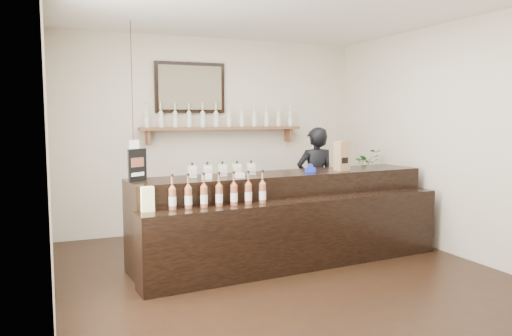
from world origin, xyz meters
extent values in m
plane|color=black|center=(0.00, 0.00, 0.00)|extent=(5.00, 5.00, 0.00)
plane|color=beige|center=(0.00, 2.50, 1.40)|extent=(4.50, 0.00, 4.50)
plane|color=beige|center=(0.00, -2.50, 1.40)|extent=(4.50, 0.00, 4.50)
plane|color=beige|center=(-2.25, 0.00, 1.40)|extent=(0.00, 5.00, 5.00)
plane|color=beige|center=(2.25, 0.00, 1.40)|extent=(0.00, 5.00, 5.00)
plane|color=white|center=(0.00, 0.00, 2.80)|extent=(5.00, 5.00, 0.00)
cube|color=brown|center=(0.10, 2.37, 1.50)|extent=(2.40, 0.25, 0.04)
cube|color=brown|center=(-0.98, 2.40, 1.38)|extent=(0.04, 0.20, 0.20)
cube|color=brown|center=(1.18, 2.40, 1.38)|extent=(0.04, 0.20, 0.20)
cube|color=black|center=(-0.35, 2.47, 2.08)|extent=(1.02, 0.04, 0.72)
cube|color=#4D4331|center=(-0.35, 2.44, 2.08)|extent=(0.92, 0.01, 0.62)
cube|color=white|center=(-1.30, 1.60, 1.25)|extent=(0.12, 0.12, 0.28)
cylinder|color=black|center=(-1.30, 1.60, 2.09)|extent=(0.01, 0.01, 1.41)
cylinder|color=beige|center=(-1.00, 2.37, 1.62)|extent=(0.07, 0.07, 0.20)
cone|color=beige|center=(-1.00, 2.37, 1.75)|extent=(0.07, 0.07, 0.05)
cylinder|color=beige|center=(-1.00, 2.37, 1.81)|extent=(0.02, 0.02, 0.07)
cylinder|color=#EDA145|center=(-1.00, 2.37, 1.86)|extent=(0.03, 0.03, 0.02)
cylinder|color=white|center=(-1.00, 2.37, 1.60)|extent=(0.07, 0.07, 0.09)
cylinder|color=beige|center=(-0.80, 2.37, 1.62)|extent=(0.07, 0.07, 0.20)
cone|color=beige|center=(-0.80, 2.37, 1.75)|extent=(0.07, 0.07, 0.05)
cylinder|color=beige|center=(-0.80, 2.37, 1.81)|extent=(0.02, 0.02, 0.07)
cylinder|color=#EDA145|center=(-0.80, 2.37, 1.86)|extent=(0.03, 0.03, 0.02)
cylinder|color=white|center=(-0.80, 2.37, 1.60)|extent=(0.07, 0.07, 0.09)
cylinder|color=beige|center=(-0.60, 2.37, 1.62)|extent=(0.07, 0.07, 0.20)
cone|color=beige|center=(-0.60, 2.37, 1.75)|extent=(0.07, 0.07, 0.05)
cylinder|color=beige|center=(-0.60, 2.37, 1.81)|extent=(0.02, 0.02, 0.07)
cylinder|color=#EDA145|center=(-0.60, 2.37, 1.86)|extent=(0.03, 0.03, 0.02)
cylinder|color=white|center=(-0.60, 2.37, 1.60)|extent=(0.07, 0.07, 0.09)
cylinder|color=beige|center=(-0.40, 2.37, 1.62)|extent=(0.07, 0.07, 0.20)
cone|color=beige|center=(-0.40, 2.37, 1.75)|extent=(0.07, 0.07, 0.05)
cylinder|color=beige|center=(-0.40, 2.37, 1.81)|extent=(0.02, 0.02, 0.07)
cylinder|color=#EDA145|center=(-0.40, 2.37, 1.86)|extent=(0.03, 0.03, 0.02)
cylinder|color=white|center=(-0.40, 2.37, 1.60)|extent=(0.07, 0.07, 0.09)
cylinder|color=beige|center=(-0.20, 2.37, 1.62)|extent=(0.07, 0.07, 0.20)
cone|color=beige|center=(-0.20, 2.37, 1.75)|extent=(0.07, 0.07, 0.05)
cylinder|color=beige|center=(-0.20, 2.37, 1.81)|extent=(0.02, 0.02, 0.07)
cylinder|color=#EDA145|center=(-0.20, 2.37, 1.86)|extent=(0.03, 0.03, 0.02)
cylinder|color=white|center=(-0.20, 2.37, 1.60)|extent=(0.07, 0.07, 0.09)
cylinder|color=beige|center=(0.00, 2.37, 1.62)|extent=(0.07, 0.07, 0.20)
cone|color=beige|center=(0.00, 2.37, 1.75)|extent=(0.07, 0.07, 0.05)
cylinder|color=beige|center=(0.00, 2.37, 1.81)|extent=(0.02, 0.02, 0.07)
cylinder|color=#EDA145|center=(0.00, 2.37, 1.86)|extent=(0.03, 0.03, 0.02)
cylinder|color=white|center=(0.00, 2.37, 1.60)|extent=(0.07, 0.07, 0.09)
cylinder|color=beige|center=(0.20, 2.37, 1.62)|extent=(0.07, 0.07, 0.20)
cone|color=beige|center=(0.20, 2.37, 1.75)|extent=(0.07, 0.07, 0.05)
cylinder|color=beige|center=(0.20, 2.37, 1.81)|extent=(0.02, 0.02, 0.07)
cylinder|color=#EDA145|center=(0.20, 2.37, 1.86)|extent=(0.03, 0.03, 0.02)
cylinder|color=white|center=(0.20, 2.37, 1.60)|extent=(0.07, 0.07, 0.09)
cylinder|color=beige|center=(0.40, 2.37, 1.62)|extent=(0.07, 0.07, 0.20)
cone|color=beige|center=(0.40, 2.37, 1.75)|extent=(0.07, 0.07, 0.05)
cylinder|color=beige|center=(0.40, 2.37, 1.81)|extent=(0.02, 0.02, 0.07)
cylinder|color=#EDA145|center=(0.40, 2.37, 1.86)|extent=(0.03, 0.03, 0.02)
cylinder|color=white|center=(0.40, 2.37, 1.60)|extent=(0.07, 0.07, 0.09)
cylinder|color=beige|center=(0.60, 2.37, 1.62)|extent=(0.07, 0.07, 0.20)
cone|color=beige|center=(0.60, 2.37, 1.75)|extent=(0.07, 0.07, 0.05)
cylinder|color=beige|center=(0.60, 2.37, 1.81)|extent=(0.02, 0.02, 0.07)
cylinder|color=#EDA145|center=(0.60, 2.37, 1.86)|extent=(0.03, 0.03, 0.02)
cylinder|color=white|center=(0.60, 2.37, 1.60)|extent=(0.07, 0.07, 0.09)
cylinder|color=beige|center=(0.80, 2.37, 1.62)|extent=(0.07, 0.07, 0.20)
cone|color=beige|center=(0.80, 2.37, 1.75)|extent=(0.07, 0.07, 0.05)
cylinder|color=beige|center=(0.80, 2.37, 1.81)|extent=(0.02, 0.02, 0.07)
cylinder|color=#EDA145|center=(0.80, 2.37, 1.86)|extent=(0.03, 0.03, 0.02)
cylinder|color=white|center=(0.80, 2.37, 1.60)|extent=(0.07, 0.07, 0.09)
cylinder|color=beige|center=(1.00, 2.37, 1.62)|extent=(0.07, 0.07, 0.20)
cone|color=beige|center=(1.00, 2.37, 1.75)|extent=(0.07, 0.07, 0.05)
cylinder|color=beige|center=(1.00, 2.37, 1.81)|extent=(0.02, 0.02, 0.07)
cylinder|color=#EDA145|center=(1.00, 2.37, 1.86)|extent=(0.03, 0.03, 0.02)
cylinder|color=white|center=(1.00, 2.37, 1.60)|extent=(0.07, 0.07, 0.09)
cylinder|color=beige|center=(1.20, 2.37, 1.62)|extent=(0.07, 0.07, 0.20)
cone|color=beige|center=(1.20, 2.37, 1.75)|extent=(0.07, 0.07, 0.05)
cylinder|color=beige|center=(1.20, 2.37, 1.81)|extent=(0.02, 0.02, 0.07)
cylinder|color=#EDA145|center=(1.20, 2.37, 1.86)|extent=(0.03, 0.03, 0.02)
cylinder|color=white|center=(1.20, 2.37, 1.60)|extent=(0.07, 0.07, 0.09)
cube|color=black|center=(0.29, 0.70, 0.51)|extent=(3.66, 0.93, 1.01)
cube|color=black|center=(0.29, 0.22, 0.38)|extent=(3.64, 0.61, 0.77)
cube|color=white|center=(-0.72, 0.47, 1.04)|extent=(0.10, 0.04, 0.05)
cube|color=white|center=(-0.35, 0.47, 1.04)|extent=(0.10, 0.04, 0.05)
cube|color=#F2EF94|center=(-1.39, 0.22, 0.83)|extent=(0.12, 0.12, 0.12)
cube|color=#F2EF94|center=(-1.39, 0.22, 0.95)|extent=(0.12, 0.12, 0.12)
cube|color=beige|center=(-0.83, 0.65, 1.08)|extent=(0.08, 0.08, 0.13)
cube|color=#D6A6A9|center=(-0.83, 0.60, 1.08)|extent=(0.07, 0.00, 0.06)
cylinder|color=black|center=(-0.83, 0.65, 1.17)|extent=(0.02, 0.02, 0.03)
cube|color=beige|center=(-0.66, 0.65, 1.08)|extent=(0.08, 0.08, 0.13)
cube|color=#D6A6A9|center=(-0.66, 0.60, 1.08)|extent=(0.07, 0.00, 0.06)
cylinder|color=black|center=(-0.66, 0.65, 1.17)|extent=(0.02, 0.02, 0.03)
cube|color=beige|center=(-0.49, 0.65, 1.08)|extent=(0.08, 0.08, 0.13)
cube|color=#D6A6A9|center=(-0.49, 0.60, 1.08)|extent=(0.07, 0.00, 0.06)
cylinder|color=black|center=(-0.49, 0.65, 1.17)|extent=(0.02, 0.02, 0.03)
cube|color=beige|center=(-0.32, 0.65, 1.08)|extent=(0.08, 0.08, 0.13)
cube|color=#D6A6A9|center=(-0.32, 0.60, 1.08)|extent=(0.07, 0.00, 0.06)
cylinder|color=black|center=(-0.32, 0.65, 1.17)|extent=(0.02, 0.02, 0.03)
cube|color=beige|center=(-0.15, 0.65, 1.08)|extent=(0.08, 0.08, 0.13)
cube|color=#D6A6A9|center=(-0.15, 0.60, 1.08)|extent=(0.07, 0.00, 0.06)
cylinder|color=black|center=(-0.15, 0.65, 1.17)|extent=(0.02, 0.02, 0.03)
cylinder|color=brown|center=(-1.15, 0.22, 0.87)|extent=(0.07, 0.07, 0.20)
cone|color=brown|center=(-1.15, 0.22, 1.00)|extent=(0.07, 0.07, 0.05)
cylinder|color=brown|center=(-1.15, 0.22, 1.06)|extent=(0.02, 0.02, 0.07)
cylinder|color=black|center=(-1.15, 0.22, 1.10)|extent=(0.03, 0.03, 0.02)
cylinder|color=white|center=(-1.15, 0.22, 0.85)|extent=(0.07, 0.07, 0.09)
cylinder|color=brown|center=(-0.99, 0.22, 0.87)|extent=(0.07, 0.07, 0.20)
cone|color=brown|center=(-0.99, 0.22, 1.00)|extent=(0.07, 0.07, 0.05)
cylinder|color=brown|center=(-0.99, 0.22, 1.06)|extent=(0.02, 0.02, 0.07)
cylinder|color=black|center=(-0.99, 0.22, 1.10)|extent=(0.03, 0.03, 0.02)
cylinder|color=white|center=(-0.99, 0.22, 0.85)|extent=(0.07, 0.07, 0.09)
cylinder|color=brown|center=(-0.83, 0.22, 0.87)|extent=(0.07, 0.07, 0.20)
cone|color=brown|center=(-0.83, 0.22, 1.00)|extent=(0.07, 0.07, 0.05)
cylinder|color=brown|center=(-0.83, 0.22, 1.06)|extent=(0.02, 0.02, 0.07)
cylinder|color=black|center=(-0.83, 0.22, 1.10)|extent=(0.03, 0.03, 0.02)
cylinder|color=white|center=(-0.83, 0.22, 0.85)|extent=(0.07, 0.07, 0.09)
cylinder|color=brown|center=(-0.67, 0.22, 0.87)|extent=(0.07, 0.07, 0.20)
cone|color=brown|center=(-0.67, 0.22, 1.00)|extent=(0.07, 0.07, 0.05)
cylinder|color=brown|center=(-0.67, 0.22, 1.06)|extent=(0.02, 0.02, 0.07)
cylinder|color=black|center=(-0.67, 0.22, 1.10)|extent=(0.03, 0.03, 0.02)
cylinder|color=white|center=(-0.67, 0.22, 0.85)|extent=(0.07, 0.07, 0.09)
cylinder|color=brown|center=(-0.51, 0.22, 0.87)|extent=(0.07, 0.07, 0.20)
cone|color=brown|center=(-0.51, 0.22, 1.00)|extent=(0.07, 0.07, 0.05)
cylinder|color=brown|center=(-0.51, 0.22, 1.06)|extent=(0.02, 0.02, 0.07)
cylinder|color=black|center=(-0.51, 0.22, 1.10)|extent=(0.03, 0.03, 0.02)
cylinder|color=white|center=(-0.51, 0.22, 0.85)|extent=(0.07, 0.07, 0.09)
cylinder|color=brown|center=(-0.35, 0.22, 0.87)|extent=(0.07, 0.07, 0.20)
cone|color=brown|center=(-0.35, 0.22, 1.00)|extent=(0.07, 0.07, 0.05)
cylinder|color=brown|center=(-0.35, 0.22, 1.06)|extent=(0.02, 0.02, 0.07)
cylinder|color=black|center=(-0.35, 0.22, 1.10)|extent=(0.03, 0.03, 0.02)
cylinder|color=white|center=(-0.35, 0.22, 0.85)|extent=(0.07, 0.07, 0.09)
cylinder|color=brown|center=(-0.19, 0.22, 0.87)|extent=(0.07, 0.07, 0.20)
cone|color=brown|center=(-0.19, 0.22, 1.00)|extent=(0.07, 0.07, 0.05)
cylinder|color=brown|center=(-0.19, 0.22, 1.06)|extent=(0.02, 0.02, 0.07)
cylinder|color=black|center=(-0.19, 0.22, 1.10)|extent=(0.03, 0.03, 0.02)
cylinder|color=white|center=(-0.19, 0.22, 0.85)|extent=(0.07, 0.07, 0.09)
cube|color=black|center=(-1.42, 0.62, 1.18)|extent=(0.21, 0.15, 0.33)
cube|color=brown|center=(-1.42, 0.61, 1.21)|extent=(0.14, 0.10, 0.09)
cube|color=white|center=(-1.42, 0.61, 1.08)|extent=(0.14, 0.10, 0.04)
cube|color=olive|center=(1.06, 0.66, 1.19)|extent=(0.19, 0.15, 0.36)
cube|color=black|center=(1.06, 0.59, 1.14)|extent=(0.10, 0.02, 0.07)
cube|color=#1A2FBA|center=(0.61, 0.64, 1.04)|extent=(0.13, 0.07, 0.06)
cylinder|color=#1A2FBA|center=(0.61, 0.64, 1.08)|extent=(0.07, 0.04, 0.06)
cube|color=brown|center=(2.00, 1.49, 0.39)|extent=(0.42, 0.55, 0.78)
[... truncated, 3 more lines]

